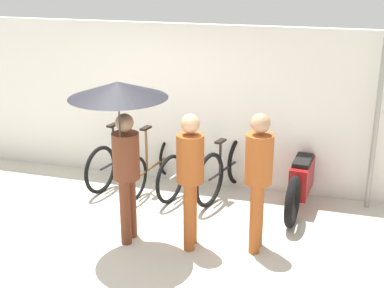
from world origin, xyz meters
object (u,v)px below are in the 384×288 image
object	(u,v)px
parked_bicycle_0	(122,157)
pedestrian_leading	(121,115)
parked_bicycle_2	(190,165)
pedestrian_center	(190,172)
parked_bicycle_1	(153,164)
motorcycle	(302,179)
parked_bicycle_3	(226,168)
pedestrian_trailing	(258,172)

from	to	relation	value
parked_bicycle_0	pedestrian_leading	world-z (taller)	pedestrian_leading
parked_bicycle_2	pedestrian_center	bearing A→B (deg)	-149.77
parked_bicycle_1	motorcycle	bearing A→B (deg)	-82.07
parked_bicycle_3	pedestrian_center	world-z (taller)	pedestrian_center
pedestrian_leading	pedestrian_trailing	world-z (taller)	pedestrian_leading
parked_bicycle_3	pedestrian_center	xyz separation A→B (m)	(-0.05, -1.61, 0.56)
parked_bicycle_0	pedestrian_leading	bearing A→B (deg)	-143.39
motorcycle	parked_bicycle_1	bearing A→B (deg)	93.11
parked_bicycle_3	pedestrian_center	size ratio (longest dim) A/B	1.03
pedestrian_center	motorcycle	distance (m)	2.00
parked_bicycle_1	pedestrian_trailing	xyz separation A→B (m)	(1.81, -1.40, 0.63)
parked_bicycle_0	parked_bicycle_3	xyz separation A→B (m)	(1.65, -0.04, 0.03)
motorcycle	parked_bicycle_2	bearing A→B (deg)	90.35
parked_bicycle_0	motorcycle	size ratio (longest dim) A/B	0.87
pedestrian_leading	parked_bicycle_3	bearing A→B (deg)	-115.27
parked_bicycle_2	pedestrian_trailing	distance (m)	2.03
parked_bicycle_2	motorcycle	distance (m)	1.65
parked_bicycle_0	motorcycle	distance (m)	2.75
pedestrian_trailing	motorcycle	bearing A→B (deg)	-104.99
parked_bicycle_2	pedestrian_center	xyz separation A→B (m)	(0.50, -1.63, 0.59)
parked_bicycle_2	pedestrian_trailing	world-z (taller)	pedestrian_trailing
parked_bicycle_2	pedestrian_trailing	bearing A→B (deg)	-126.22
parked_bicycle_0	parked_bicycle_1	size ratio (longest dim) A/B	1.03
parked_bicycle_1	pedestrian_center	world-z (taller)	pedestrian_center
parked_bicycle_2	parked_bicycle_3	bearing A→B (deg)	-79.06
parked_bicycle_3	pedestrian_leading	distance (m)	2.31
parked_bicycle_1	pedestrian_center	bearing A→B (deg)	-137.25
pedestrian_center	parked_bicycle_3	bearing A→B (deg)	-98.22
pedestrian_trailing	parked_bicycle_1	bearing A→B (deg)	-36.94
parked_bicycle_0	parked_bicycle_1	distance (m)	0.56
parked_bicycle_0	parked_bicycle_2	size ratio (longest dim) A/B	1.00
pedestrian_center	pedestrian_trailing	size ratio (longest dim) A/B	0.98
parked_bicycle_3	pedestrian_trailing	xyz separation A→B (m)	(0.71, -1.45, 0.58)
parked_bicycle_3	motorcycle	world-z (taller)	parked_bicycle_3
motorcycle	pedestrian_center	bearing A→B (deg)	147.03
pedestrian_center	motorcycle	size ratio (longest dim) A/B	0.82
parked_bicycle_2	pedestrian_leading	bearing A→B (deg)	-175.04
parked_bicycle_0	parked_bicycle_3	world-z (taller)	parked_bicycle_3
pedestrian_leading	pedestrian_center	bearing A→B (deg)	-168.29
pedestrian_center	pedestrian_leading	bearing A→B (deg)	6.04
pedestrian_leading	pedestrian_trailing	bearing A→B (deg)	-168.66
parked_bicycle_2	parked_bicycle_3	world-z (taller)	parked_bicycle_3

